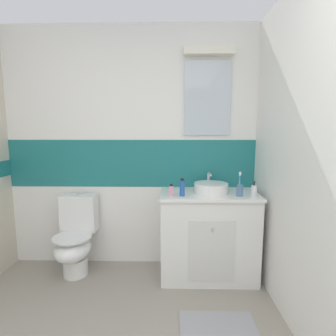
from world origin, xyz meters
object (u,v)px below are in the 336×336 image
object	(u,v)px
toothbrush_cup	(240,189)
perfume_flask_small	(171,190)
toilet	(76,238)
soap_dispenser	(254,191)
sink_basin	(211,187)
deodorant_spray_can	(182,188)

from	to	relation	value
toothbrush_cup	perfume_flask_small	bearing A→B (deg)	179.85
toilet	perfume_flask_small	bearing A→B (deg)	-8.72
toilet	soap_dispenser	bearing A→B (deg)	-5.08
sink_basin	soap_dispenser	world-z (taller)	sink_basin
sink_basin	deodorant_spray_can	size ratio (longest dim) A/B	2.24
sink_basin	toothbrush_cup	size ratio (longest dim) A/B	1.63
perfume_flask_small	deodorant_spray_can	bearing A→B (deg)	-7.08
soap_dispenser	toothbrush_cup	bearing A→B (deg)	178.73
sink_basin	perfume_flask_small	world-z (taller)	sink_basin
toothbrush_cup	deodorant_spray_can	xyz separation A→B (m)	(-0.52, -0.01, 0.02)
sink_basin	deodorant_spray_can	world-z (taller)	sink_basin
sink_basin	perfume_flask_small	bearing A→B (deg)	-160.46
sink_basin	toilet	bearing A→B (deg)	179.47
sink_basin	soap_dispenser	xyz separation A→B (m)	(0.37, -0.14, 0.00)
toothbrush_cup	deodorant_spray_can	distance (m)	0.52
toothbrush_cup	perfume_flask_small	world-z (taller)	toothbrush_cup
sink_basin	perfume_flask_small	xyz separation A→B (m)	(-0.38, -0.14, 0.00)
toothbrush_cup	soap_dispenser	world-z (taller)	toothbrush_cup
deodorant_spray_can	perfume_flask_small	bearing A→B (deg)	172.92
sink_basin	toilet	size ratio (longest dim) A/B	0.46
sink_basin	deodorant_spray_can	distance (m)	0.32
toothbrush_cup	soap_dispenser	xyz separation A→B (m)	(0.13, -0.00, -0.01)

